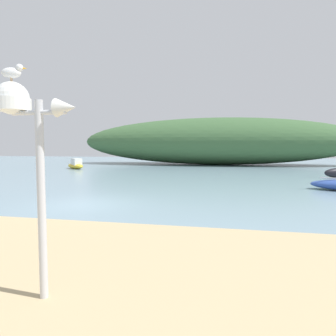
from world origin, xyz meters
The scene contains 5 objects.
ground_plane centered at (0.00, 0.00, 0.00)m, with size 120.00×120.00×0.00m, color #7A99A8.
distant_hill centered at (4.02, 30.99, 3.30)m, with size 39.33×10.55×6.60m, color #3D6038.
mast_structure centered at (3.05, -7.98, 2.88)m, with size 1.29×0.53×3.24m.
seagull_on_radar centered at (2.89, -7.97, 3.58)m, with size 0.38×0.20×0.26m.
motorboat_outer_mooring centered at (-11.26, 19.27, 0.44)m, with size 3.38×3.07×1.20m.
Camera 1 is at (6.05, -11.88, 2.48)m, focal length 31.97 mm.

